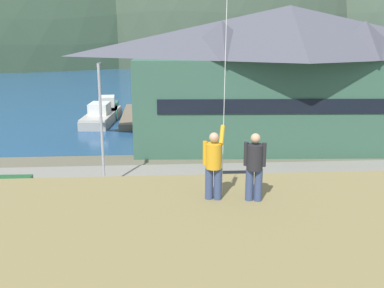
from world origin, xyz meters
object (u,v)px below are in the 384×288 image
Objects in this scene: moored_boat_outer_mooring at (169,110)px; parked_car_back_row_right at (36,246)px; parked_car_back_row_left at (236,190)px; wharf_dock at (138,116)px; parking_light_pole at (101,118)px; parked_car_mid_row_near at (13,194)px; person_companion at (255,165)px; parked_car_mid_row_far at (252,233)px; moored_boat_inner_slip at (107,108)px; person_kite_flyer at (214,163)px; harbor_lodge at (287,73)px; moored_boat_wharfside at (101,116)px.

parked_car_back_row_right is at bearing -101.09° from moored_boat_outer_mooring.
parked_car_back_row_left is at bearing 32.70° from parked_car_back_row_right.
parking_light_pole is (-1.18, -20.93, 4.14)m from wharf_dock.
parking_light_pole is (1.73, 9.68, 3.43)m from parked_car_back_row_right.
parking_light_pole is (-4.52, -22.18, 3.77)m from moored_boat_outer_mooring.
person_companion is at bearing -52.30° from parked_car_mid_row_near.
person_companion is (-1.67, -7.88, 5.70)m from parked_car_mid_row_far.
person_companion is at bearing -82.88° from wharf_dock.
parked_car_back_row_left is (12.29, -0.14, 0.00)m from parked_car_mid_row_near.
parked_car_mid_row_far is at bearing 3.49° from parked_car_back_row_right.
parked_car_mid_row_far is at bearing -73.23° from moored_boat_inner_slip.
parked_car_back_row_right is at bearing -65.62° from parked_car_mid_row_near.
parking_light_pole reaches higher than person_companion.
person_kite_flyer is at bearing 170.46° from person_companion.
harbor_lodge is 25.55m from parked_car_back_row_right.
harbor_lodge is at bearing -30.66° from moored_boat_wharfside.
parked_car_mid_row_far is 0.97× the size of parked_car_back_row_right.
parked_car_mid_row_near is 1.00× the size of parked_car_back_row_left.
parked_car_back_row_right reaches higher than wharf_dock.
moored_boat_wharfside is at bearing 149.34° from harbor_lodge.
harbor_lodge is at bearing 73.16° from person_companion.
person_kite_flyer is (3.73, -37.76, 6.43)m from wharf_dock.
moored_boat_inner_slip is 24.25m from parking_light_pole.
harbor_lodge is 3.10× the size of moored_boat_wharfside.
parked_car_mid_row_far is at bearing -108.81° from harbor_lodge.
moored_boat_outer_mooring is at bearing 90.58° from person_kite_flyer.
harbor_lodge is 22.21m from moored_boat_inner_slip.
moored_boat_outer_mooring is at bearing 97.14° from parked_car_back_row_left.
parked_car_mid_row_near is at bearing 155.01° from parked_car_mid_row_far.
person_companion is (1.40, -39.18, 6.04)m from moored_boat_outer_mooring.
wharf_dock is at bearing -39.48° from moored_boat_inner_slip.
parking_light_pole is at bearing 155.08° from parked_car_back_row_left.
wharf_dock is at bearing 84.58° from parked_car_back_row_right.
person_companion reaches higher than moored_boat_outer_mooring.
person_kite_flyer reaches higher than moored_boat_wharfside.
parked_car_back_row_left is at bearing 88.29° from parked_car_mid_row_far.
parking_light_pole is 18.14m from person_companion.
parked_car_mid_row_near is (-2.01, -23.09, 0.34)m from moored_boat_wharfside.
parking_light_pole is 17.68m from person_kite_flyer.
person_companion is at bearing -87.96° from moored_boat_outer_mooring.
parked_car_back_row_right is 12.02m from person_companion.
parked_car_mid_row_near is at bearing -103.21° from wharf_dock.
parked_car_back_row_left is at bearing -82.86° from moored_boat_outer_mooring.
wharf_dock is 3.59m from moored_boat_outer_mooring.
moored_boat_inner_slip is 0.98× the size of parking_light_pole.
moored_boat_outer_mooring is (3.34, 1.25, 0.37)m from wharf_dock.
wharf_dock is at bearing 19.35° from moored_boat_wharfside.
moored_boat_inner_slip reaches higher than parked_car_mid_row_far.
parking_light_pole is at bearing 129.75° from parked_car_mid_row_far.
parked_car_mid_row_near is at bearing 179.36° from parked_car_back_row_left.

